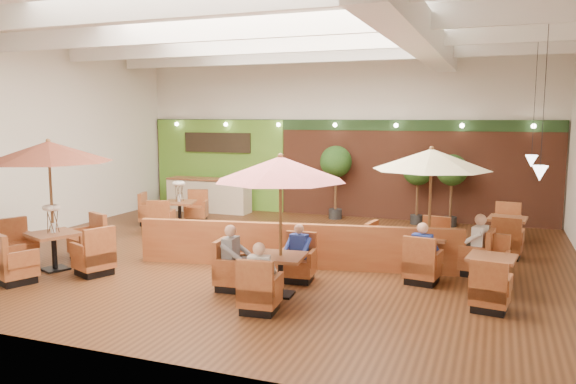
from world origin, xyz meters
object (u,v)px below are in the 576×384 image
at_px(topiary_0, 336,165).
at_px(topiary_1, 418,173).
at_px(diner_0, 260,270).
at_px(diner_2, 233,251).
at_px(table_1, 277,194).
at_px(service_counter, 209,195).
at_px(topiary_2, 452,173).
at_px(table_4, 491,276).
at_px(table_3, 172,212).
at_px(diner_4, 477,239).
at_px(diner_1, 298,246).
at_px(table_2, 430,187).
at_px(diner_3, 423,246).
at_px(table_5, 507,233).
at_px(table_0, 50,183).
at_px(booth_divider, 296,246).

xyz_separation_m(topiary_0, topiary_1, (2.62, 0.00, -0.19)).
distance_m(diner_0, diner_2, 1.38).
height_order(table_1, topiary_0, table_1).
relative_size(service_counter, topiary_1, 1.40).
height_order(topiary_2, diner_2, topiary_2).
xyz_separation_m(topiary_0, topiary_2, (3.63, 0.00, -0.14)).
xyz_separation_m(topiary_0, diner_0, (1.21, -9.00, -1.03)).
relative_size(table_4, topiary_1, 1.21).
xyz_separation_m(table_3, diner_4, (8.87, -2.29, 0.32)).
xyz_separation_m(diner_1, diner_2, (-0.98, -0.98, 0.04)).
relative_size(table_2, diner_3, 3.44).
xyz_separation_m(table_5, diner_0, (-4.00, -6.52, 0.36)).
height_order(table_1, diner_0, table_1).
height_order(table_3, table_5, table_3).
distance_m(table_0, topiary_2, 11.18).
xyz_separation_m(table_3, table_4, (9.18, -3.59, -0.10)).
bearing_deg(topiary_0, topiary_2, 0.00).
distance_m(table_4, diner_4, 1.40).
distance_m(booth_divider, table_2, 3.17).
height_order(table_4, table_5, table_5).
bearing_deg(topiary_2, diner_4, -79.85).
xyz_separation_m(table_4, diner_4, (-0.31, 1.30, 0.42)).
xyz_separation_m(table_2, diner_2, (-3.36, -2.71, -1.08)).
bearing_deg(diner_1, booth_divider, -65.15).
height_order(table_2, table_4, table_2).
relative_size(table_0, table_1, 1.13).
bearing_deg(service_counter, booth_divider, -47.63).
relative_size(table_1, table_5, 0.97).
height_order(service_counter, table_1, table_1).
bearing_deg(table_3, topiary_1, 5.58).
height_order(table_4, topiary_2, topiary_2).
bearing_deg(diner_4, diner_0, 152.64).
bearing_deg(table_0, topiary_2, 69.73).
xyz_separation_m(service_counter, table_0, (0.50, -7.92, 1.34)).
height_order(table_1, topiary_1, table_1).
bearing_deg(topiary_1, booth_divider, -106.41).
xyz_separation_m(diner_2, diner_4, (4.35, 2.71, 0.02)).
bearing_deg(diner_4, table_5, 2.55).
distance_m(table_2, diner_0, 4.53).
relative_size(table_1, table_4, 1.04).
bearing_deg(diner_0, table_4, 20.37).
bearing_deg(diner_4, topiary_0, 55.87).
distance_m(table_3, diner_0, 8.13).
relative_size(topiary_0, topiary_1, 1.12).
bearing_deg(diner_2, topiary_0, 178.68).
bearing_deg(booth_divider, diner_4, 1.48).
xyz_separation_m(table_4, table_5, (0.32, 4.13, 0.03)).
bearing_deg(diner_2, booth_divider, 159.88).
distance_m(table_2, diner_1, 3.15).
height_order(booth_divider, topiary_1, topiary_1).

